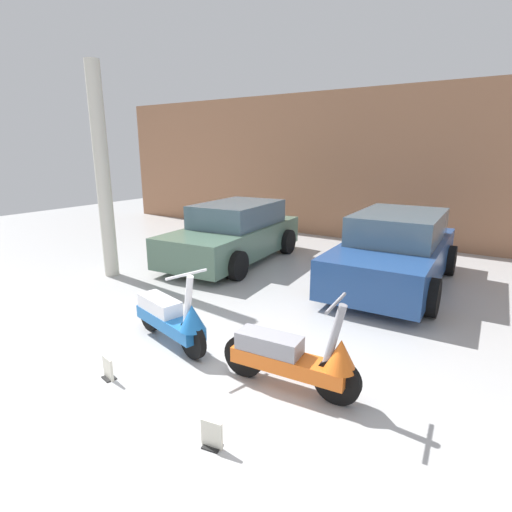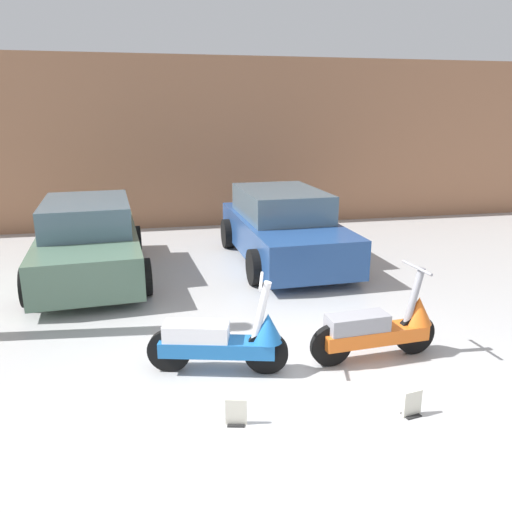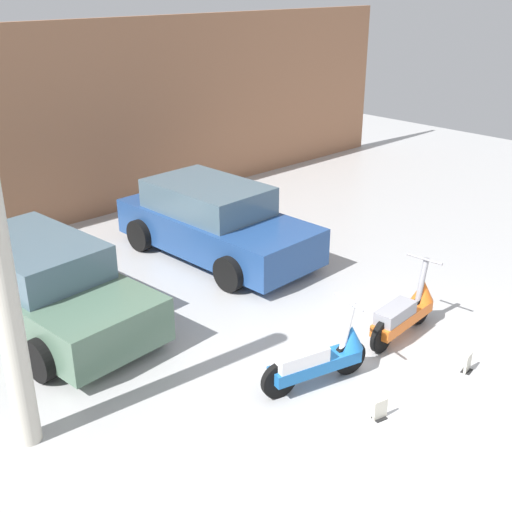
# 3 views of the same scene
# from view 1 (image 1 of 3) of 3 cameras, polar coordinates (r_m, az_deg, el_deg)

# --- Properties ---
(ground_plane) EXTENTS (28.00, 28.00, 0.00)m
(ground_plane) POSITION_cam_1_polar(r_m,az_deg,el_deg) (4.62, -12.20, -18.36)
(ground_plane) COLOR #B2B2B2
(wall_back) EXTENTS (19.60, 0.12, 4.11)m
(wall_back) POSITION_cam_1_polar(r_m,az_deg,el_deg) (11.41, 19.18, 11.84)
(wall_back) COLOR #9E6B4C
(wall_back) RESTS_ON ground_plane
(scooter_front_left) EXTENTS (1.54, 0.70, 1.10)m
(scooter_front_left) POSITION_cam_1_polar(r_m,az_deg,el_deg) (5.40, -11.95, -8.59)
(scooter_front_left) COLOR black
(scooter_front_left) RESTS_ON ground_plane
(scooter_front_right) EXTENTS (1.58, 0.57, 1.10)m
(scooter_front_right) POSITION_cam_1_polar(r_m,az_deg,el_deg) (4.37, 5.52, -14.20)
(scooter_front_right) COLOR black
(scooter_front_right) RESTS_ON ground_plane
(car_rear_left) EXTENTS (2.14, 4.03, 1.33)m
(car_rear_left) POSITION_cam_1_polar(r_m,az_deg,el_deg) (9.30, -3.13, 3.27)
(car_rear_left) COLOR #51705B
(car_rear_left) RESTS_ON ground_plane
(car_rear_center) EXTENTS (2.07, 4.09, 1.37)m
(car_rear_center) POSITION_cam_1_polar(r_m,az_deg,el_deg) (8.05, 19.23, 0.73)
(car_rear_center) COLOR navy
(car_rear_center) RESTS_ON ground_plane
(placard_near_left_scooter) EXTENTS (0.20, 0.15, 0.26)m
(placard_near_left_scooter) POSITION_cam_1_polar(r_m,az_deg,el_deg) (4.97, -20.36, -14.95)
(placard_near_left_scooter) COLOR black
(placard_near_left_scooter) RESTS_ON ground_plane
(placard_near_right_scooter) EXTENTS (0.20, 0.15, 0.26)m
(placard_near_right_scooter) POSITION_cam_1_polar(r_m,az_deg,el_deg) (3.81, -6.33, -24.16)
(placard_near_right_scooter) COLOR black
(placard_near_right_scooter) RESTS_ON ground_plane
(support_column_side) EXTENTS (0.28, 0.28, 4.11)m
(support_column_side) POSITION_cam_1_polar(r_m,az_deg,el_deg) (8.46, -21.06, 10.86)
(support_column_side) COLOR beige
(support_column_side) RESTS_ON ground_plane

